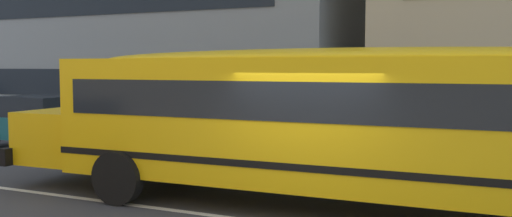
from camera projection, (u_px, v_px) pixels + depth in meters
name	position (u px, v px, depth m)	size (l,w,h in m)	color
sidewalk_far	(394.00, 158.00, 15.62)	(120.00, 3.00, 0.01)	gray
school_bus	(344.00, 115.00, 9.93)	(13.17, 3.13, 2.93)	yellow
parked_car_teal_by_lamppost	(41.00, 121.00, 17.65)	(3.96, 2.00, 1.64)	#195B66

